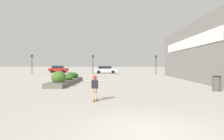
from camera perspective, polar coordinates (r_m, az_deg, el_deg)
The scene contains 11 objects.
ground_plane at distance 5.82m, azimuth 10.62°, elevation -17.20°, with size 300.00×300.00×0.00m, color #ADA89E.
building_wall_right at distance 19.72m, azimuth 26.87°, elevation 5.40°, with size 0.67×34.08×6.45m.
planter_box at distance 19.93m, azimuth -12.84°, elevation -2.67°, with size 1.55×8.61×1.33m.
skateboard at distance 10.36m, azimuth -4.92°, elevation -8.45°, with size 0.30×0.59×0.09m.
skateboarder at distance 10.25m, azimuth -4.93°, elevation -4.24°, with size 1.14×0.22×1.23m.
trash_bin at distance 15.77m, azimuth 27.70°, elevation -3.43°, with size 0.58×0.58×1.07m.
car_leftmost at distance 41.73m, azimuth -1.77°, elevation 0.13°, with size 4.79×1.84×1.51m.
car_center_left at distance 46.82m, azimuth -15.06°, elevation 0.27°, with size 4.07×2.06×1.57m.
traffic_light_left at distance 37.44m, azimuth -5.48°, elevation 2.51°, with size 0.28×0.30×3.63m.
traffic_light_right at distance 38.02m, azimuth 12.45°, elevation 2.38°, with size 0.28×0.30×3.54m.
traffic_light_far_left at distance 40.56m, azimuth -21.92°, elevation 2.41°, with size 0.28×0.30×3.73m.
Camera 1 is at (-0.84, -5.45, 1.88)m, focal length 32.00 mm.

